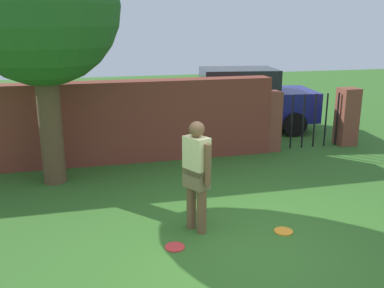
{
  "coord_description": "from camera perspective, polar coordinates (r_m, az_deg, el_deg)",
  "views": [
    {
      "loc": [
        -1.89,
        -4.91,
        2.9
      ],
      "look_at": [
        -0.2,
        1.71,
        1.0
      ],
      "focal_mm": 40.6,
      "sensor_mm": 36.0,
      "label": 1
    }
  ],
  "objects": [
    {
      "name": "person",
      "position": [
        6.1,
        0.6,
        -3.64
      ],
      "size": [
        0.36,
        0.49,
        1.62
      ],
      "rotation": [
        0.0,
        0.0,
        -1.08
      ],
      "color": "brown",
      "rests_on": "ground"
    },
    {
      "name": "frisbee_orange",
      "position": [
        6.52,
        11.93,
        -11.15
      ],
      "size": [
        0.27,
        0.27,
        0.02
      ],
      "primitive_type": "cylinder",
      "color": "orange",
      "rests_on": "ground"
    },
    {
      "name": "car",
      "position": [
        12.15,
        6.03,
        5.81
      ],
      "size": [
        4.4,
        2.38,
        1.72
      ],
      "rotation": [
        0.0,
        0.0,
        3.0
      ],
      "color": "navy",
      "rests_on": "ground"
    },
    {
      "name": "ground_plane",
      "position": [
        6.01,
        6.08,
        -13.43
      ],
      "size": [
        40.0,
        40.0,
        0.0
      ],
      "primitive_type": "plane",
      "color": "#336623"
    },
    {
      "name": "brick_wall",
      "position": [
        9.38,
        -11.57,
        2.74
      ],
      "size": [
        7.42,
        0.5,
        1.74
      ],
      "primitive_type": "cube",
      "color": "brown",
      "rests_on": "ground"
    },
    {
      "name": "fence_gate",
      "position": [
        10.76,
        15.13,
        3.2
      ],
      "size": [
        2.49,
        0.44,
        1.4
      ],
      "color": "brown",
      "rests_on": "ground"
    },
    {
      "name": "frisbee_red",
      "position": [
        5.99,
        -2.28,
        -13.37
      ],
      "size": [
        0.27,
        0.27,
        0.02
      ],
      "primitive_type": "cylinder",
      "color": "red",
      "rests_on": "ground"
    },
    {
      "name": "tree",
      "position": [
        8.18,
        -19.36,
        16.57
      ],
      "size": [
        2.75,
        2.75,
        4.58
      ],
      "color": "brown",
      "rests_on": "ground"
    }
  ]
}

